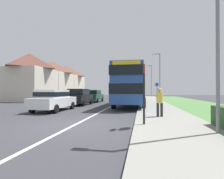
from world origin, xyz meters
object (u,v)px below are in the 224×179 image
object	(u,v)px
cycle_route_sign	(157,91)
street_lamp_mid	(159,74)
bus_stop_sign	(144,90)
parked_car_white	(54,99)
street_lamp_near	(214,21)
parked_car_black	(79,96)
parked_car_dark_green	(93,95)
pedestrian_at_stop	(160,101)
street_lamp_far	(151,79)
double_decker_bus	(131,84)

from	to	relation	value
cycle_route_sign	street_lamp_mid	size ratio (longest dim) A/B	0.38
street_lamp_mid	bus_stop_sign	bearing A→B (deg)	-97.25
parked_car_white	street_lamp_near	xyz separation A→B (m)	(8.84, -6.00, 2.92)
parked_car_black	parked_car_dark_green	size ratio (longest dim) A/B	0.92
parked_car_dark_green	bus_stop_sign	bearing A→B (deg)	-67.31
parked_car_dark_green	cycle_route_sign	bearing A→B (deg)	-1.51
pedestrian_at_stop	street_lamp_far	world-z (taller)	street_lamp_far
cycle_route_sign	street_lamp_far	world-z (taller)	street_lamp_far
pedestrian_at_stop	street_lamp_near	distance (m)	4.73
street_lamp_far	double_decker_bus	bearing A→B (deg)	-97.07
double_decker_bus	cycle_route_sign	size ratio (longest dim) A/B	3.96
parked_car_black	street_lamp_far	world-z (taller)	street_lamp_far
parked_car_black	street_lamp_mid	xyz separation A→B (m)	(8.83, 7.69, 2.96)
bus_stop_sign	parked_car_black	bearing A→B (deg)	122.54
parked_car_white	parked_car_dark_green	bearing A→B (deg)	89.51
parked_car_white	parked_car_dark_green	world-z (taller)	parked_car_dark_green
parked_car_dark_green	parked_car_white	bearing A→B (deg)	-90.49
bus_stop_sign	street_lamp_mid	bearing A→B (deg)	82.75
parked_car_dark_green	pedestrian_at_stop	distance (m)	15.05
pedestrian_at_stop	cycle_route_sign	distance (m)	12.95
parked_car_black	parked_car_dark_green	bearing A→B (deg)	89.35
street_lamp_near	street_lamp_mid	xyz separation A→B (m)	(0.02, 19.09, 0.10)
parked_car_white	cycle_route_sign	xyz separation A→B (m)	(8.36, 10.43, 0.55)
parked_car_black	bus_stop_sign	xyz separation A→B (m)	(6.55, -10.27, 0.61)
double_decker_bus	parked_car_white	distance (m)	7.58
parked_car_dark_green	street_lamp_far	bearing A→B (deg)	67.89
parked_car_white	pedestrian_at_stop	world-z (taller)	pedestrian_at_stop
parked_car_dark_green	pedestrian_at_stop	world-z (taller)	pedestrian_at_stop
double_decker_bus	parked_car_black	xyz separation A→B (m)	(-5.37, 0.23, -1.21)
double_decker_bus	bus_stop_sign	distance (m)	10.12
pedestrian_at_stop	bus_stop_sign	bearing A→B (deg)	-109.80
double_decker_bus	parked_car_white	world-z (taller)	double_decker_bus
street_lamp_mid	parked_car_dark_green	bearing A→B (deg)	-164.48
double_decker_bus	cycle_route_sign	xyz separation A→B (m)	(2.95, 5.27, -0.71)
pedestrian_at_stop	street_lamp_far	size ratio (longest dim) A/B	0.22
parked_car_white	street_lamp_near	distance (m)	11.08
double_decker_bus	bus_stop_sign	world-z (taller)	double_decker_bus
parked_car_white	parked_car_dark_green	distance (m)	10.65
double_decker_bus	parked_car_dark_green	distance (m)	7.74
parked_car_dark_green	street_lamp_far	world-z (taller)	street_lamp_far
double_decker_bus	parked_car_dark_green	bearing A→B (deg)	134.08
pedestrian_at_stop	parked_car_black	bearing A→B (deg)	133.27
parked_car_white	street_lamp_far	size ratio (longest dim) A/B	0.59
street_lamp_near	street_lamp_mid	bearing A→B (deg)	89.94
parked_car_dark_green	street_lamp_near	size ratio (longest dim) A/B	0.68
bus_stop_sign	street_lamp_near	distance (m)	3.39
parked_car_black	street_lamp_mid	distance (m)	12.08
double_decker_bus	cycle_route_sign	bearing A→B (deg)	60.73
street_lamp_far	cycle_route_sign	bearing A→B (deg)	-90.96
parked_car_dark_green	street_lamp_mid	world-z (taller)	street_lamp_mid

